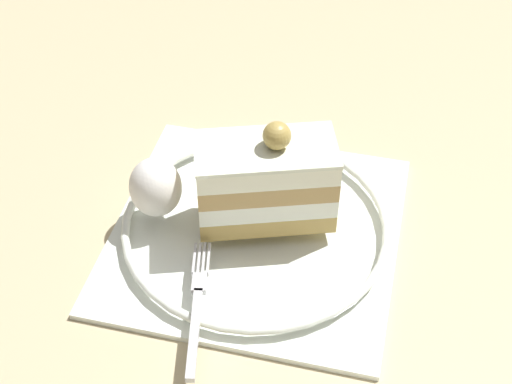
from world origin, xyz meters
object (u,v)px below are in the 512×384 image
cake_slice (266,181)px  fork (197,303)px  dessert_plate (256,228)px  whipped_cream_dollop (157,185)px

cake_slice → fork: cake_slice is taller
dessert_plate → cake_slice: cake_slice is taller
whipped_cream_dollop → fork: (-0.07, -0.07, -0.02)m
fork → whipped_cream_dollop: bearing=43.0°
cake_slice → dessert_plate: bearing=160.4°
dessert_plate → cake_slice: (0.01, -0.00, 0.04)m
cake_slice → whipped_cream_dollop: (-0.03, 0.08, -0.01)m
dessert_plate → fork: fork is taller
cake_slice → fork: (-0.10, 0.01, -0.03)m
dessert_plate → cake_slice: size_ratio=2.19×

